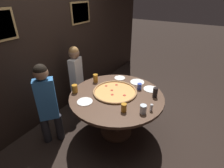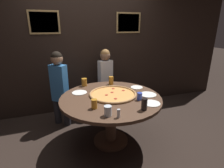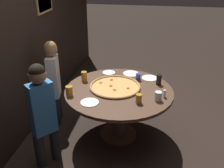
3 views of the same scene
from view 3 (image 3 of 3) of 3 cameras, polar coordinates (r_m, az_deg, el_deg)
ground_plane at (r=3.68m, az=1.43°, el=-11.56°), size 24.00×24.00×0.00m
back_wall at (r=3.49m, az=-20.38°, el=8.80°), size 6.40×0.08×2.60m
dining_table at (r=3.35m, az=1.54°, el=-3.55°), size 1.42×1.42×0.74m
giant_pizza at (r=3.33m, az=0.71°, el=-0.57°), size 0.69×0.69×0.03m
drink_cup_far_right at (r=3.54m, az=6.02°, el=1.63°), size 0.07×0.07×0.10m
drink_cup_far_left at (r=2.96m, az=6.13°, el=-3.36°), size 0.07×0.07×0.12m
drink_cup_near_left at (r=3.51m, az=-6.37°, el=1.73°), size 0.08×0.08×0.14m
drink_cup_beside_pizza at (r=3.15m, az=-9.76°, el=-1.58°), size 0.09×0.09×0.13m
drink_cup_front_edge at (r=3.05m, az=10.51°, el=-2.76°), size 0.09×0.09×0.12m
drink_cup_near_right at (r=3.45m, az=10.66°, el=1.02°), size 0.07×0.07×0.15m
white_plate_right_side at (r=3.75m, az=4.35°, el=2.38°), size 0.24×0.24×0.01m
white_plate_left_side at (r=2.99m, az=-5.13°, el=-4.19°), size 0.22×0.22×0.01m
white_plate_beside_cup at (r=3.63m, az=8.59°, el=1.36°), size 0.23×0.23×0.01m
white_plate_near_front at (r=3.78m, az=-0.72°, el=2.64°), size 0.19×0.19×0.01m
condiment_shaker at (r=3.14m, az=11.89°, el=-2.15°), size 0.04×0.04×0.10m
diner_side_left at (r=3.73m, az=-13.19°, el=1.32°), size 0.34×0.20×1.28m
diner_side_right at (r=2.93m, az=-15.60°, el=-5.89°), size 0.32×0.30×1.31m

